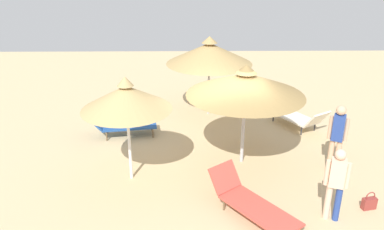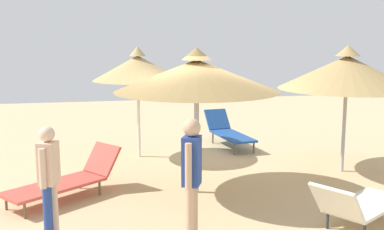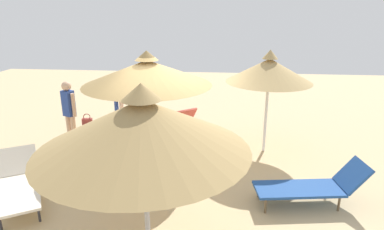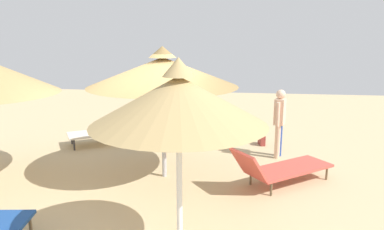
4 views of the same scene
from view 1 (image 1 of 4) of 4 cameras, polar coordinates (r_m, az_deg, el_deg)
The scene contains 10 objects.
ground at distance 10.76m, azimuth 3.46°, elevation -6.14°, with size 24.00×24.00×0.10m, color tan.
parasol_umbrella_edge at distance 9.65m, azimuth 7.84°, elevation 4.51°, with size 2.95×2.95×2.65m.
parasol_umbrella_far_left at distance 8.92m, azimuth -9.60°, elevation 2.55°, with size 2.09×2.09×2.61m.
parasol_umbrella_near_right at distance 12.77m, azimuth 2.55°, elevation 9.02°, with size 2.81×2.81×2.66m.
lounge_chair_front at distance 12.58m, azimuth 15.53°, elevation -0.38°, with size 1.92×1.54×0.82m.
lounge_chair_far_right at distance 11.84m, azimuth -10.46°, elevation -1.33°, with size 0.91×2.09×0.84m.
lounge_chair_center at distance 8.39m, azimuth 8.50°, elevation -12.39°, with size 2.10×1.84×0.82m.
person_standing_back at distance 10.15m, azimuth 20.48°, elevation -2.69°, with size 0.31×0.43×1.79m.
person_standing_near_left at distance 8.40m, azimuth 20.34°, elevation -8.97°, with size 0.30×0.46×1.63m.
handbag at distance 9.42m, azimuth 24.48°, elevation -11.60°, with size 0.19×0.33×0.43m.
Camera 1 is at (-9.38, 0.78, 5.16)m, focal length 36.50 mm.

